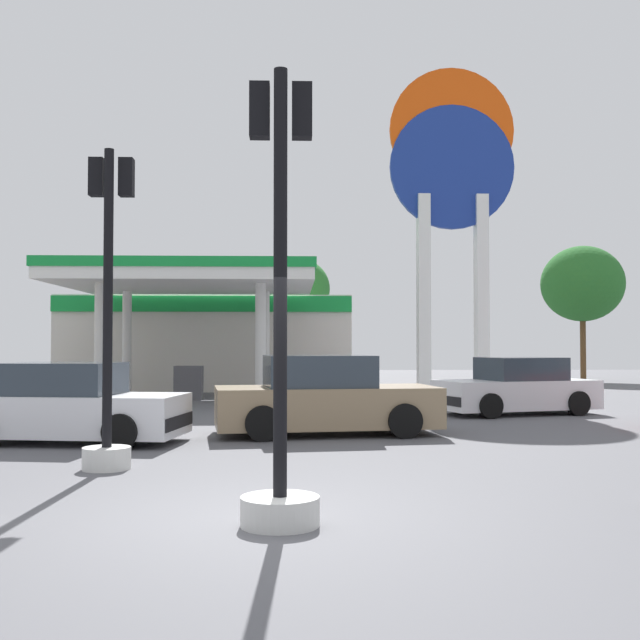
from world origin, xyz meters
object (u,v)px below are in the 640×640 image
Objects in this scene: tree_1 at (300,290)px; car_0 at (70,406)px; traffic_signal_0 at (280,372)px; tree_2 at (582,284)px; car_3 at (517,388)px; station_pole_sign at (452,190)px; traffic_signal_2 at (108,351)px; car_2 at (325,398)px.

car_0 is at bearing -100.86° from tree_1.
traffic_signal_0 is 29.90m from tree_1.
tree_2 is (13.99, -0.21, 0.31)m from tree_1.
car_0 is 7.74m from traffic_signal_0.
car_3 is 13.36m from traffic_signal_0.
station_pole_sign reaches higher than traffic_signal_0.
car_3 is 0.94× the size of traffic_signal_2.
station_pole_sign reaches higher than tree_2.
station_pole_sign is 12.53m from car_2.
traffic_signal_0 is at bearing -58.66° from car_0.
car_3 is at bearing 44.51° from traffic_signal_2.
car_2 is at bearing 13.32° from car_0.
tree_1 reaches higher than car_0.
tree_1 is (3.03, 26.19, 2.75)m from traffic_signal_2.
car_2 is (4.78, 1.13, 0.05)m from car_0.
station_pole_sign reaches higher than car_3.
traffic_signal_0 is at bearing -116.46° from car_3.
tree_2 is (18.44, 22.97, 4.12)m from car_0.
car_3 is at bearing -84.86° from station_pole_sign.
tree_1 is (-5.49, 17.81, 3.81)m from car_3.
tree_2 is (8.50, 17.60, 4.12)m from car_3.
tree_2 reaches higher than traffic_signal_2.
car_3 is (9.94, 5.37, -0.00)m from car_0.
traffic_signal_0 reaches higher than car_3.
car_3 is 12.00m from traffic_signal_2.
tree_1 is at bearing 107.13° from car_3.
car_0 is 23.91m from tree_1.
car_3 is 0.95× the size of traffic_signal_0.
traffic_signal_2 reaches higher than car_0.
car_2 is 0.70× the size of tree_2.
car_3 is at bearing 39.38° from car_2.
traffic_signal_0 is at bearing -95.77° from car_2.
tree_1 reaches higher than car_3.
station_pole_sign is at bearing -67.83° from tree_1.
car_0 reaches higher than car_3.
traffic_signal_2 is (1.42, -3.01, 1.06)m from car_0.
station_pole_sign is 2.39× the size of traffic_signal_0.
car_3 is 0.66× the size of tree_2.
traffic_signal_0 is 33.04m from tree_2.
traffic_signal_0 is at bearing -54.03° from traffic_signal_2.
station_pole_sign is at bearing 60.09° from traffic_signal_2.
traffic_signal_2 is at bearing -135.49° from car_3.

